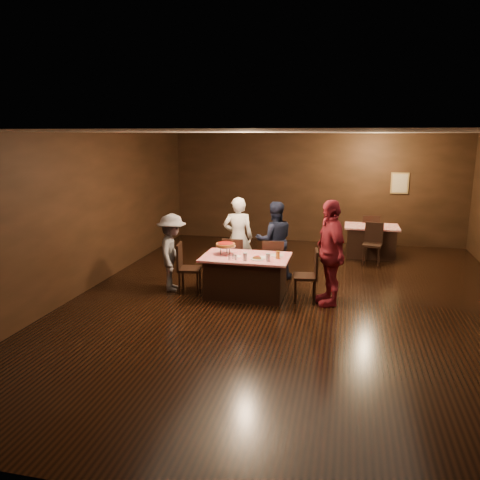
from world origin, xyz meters
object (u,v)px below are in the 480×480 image
chair_end_right (305,275)px  glass_front_right (268,257)px  chair_far_right (273,262)px  diner_red_shirt (330,253)px  diner_navy_hoodie (274,240)px  diner_white_jacket (238,238)px  pizza_stand (226,245)px  main_table (246,276)px  chair_back_far (370,233)px  chair_back_near (372,244)px  chair_far_left (234,260)px  glass_amber (278,255)px  glass_front_left (245,257)px  chair_end_left (190,268)px  diner_grey_knit (172,252)px  plate_empty (277,255)px  back_table (371,241)px

chair_end_right → glass_front_right: (-0.65, -0.25, 0.37)m
chair_far_right → chair_end_right: (0.70, -0.75, 0.00)m
diner_red_shirt → diner_navy_hoodie: bearing=-160.2°
diner_white_jacket → pizza_stand: bearing=79.7°
main_table → chair_back_far: bearing=60.0°
chair_back_near → glass_front_right: chair_back_near is taller
chair_far_left → diner_white_jacket: diner_white_jacket is taller
chair_end_right → glass_amber: 0.62m
glass_front_left → pizza_stand: bearing=142.1°
chair_end_left → glass_amber: 1.74m
main_table → diner_navy_hoodie: diner_navy_hoodie is taller
main_table → chair_far_left: size_ratio=1.68×
chair_end_right → diner_navy_hoodie: diner_navy_hoodie is taller
main_table → chair_end_left: (-1.10, 0.00, 0.09)m
diner_grey_knit → plate_empty: diner_grey_knit is taller
chair_far_right → chair_end_right: 1.03m
diner_navy_hoodie → glass_amber: 1.33m
diner_white_jacket → plate_empty: (0.96, -0.99, -0.08)m
chair_far_right → diner_grey_knit: (-1.86, -0.71, 0.27)m
chair_back_near → pizza_stand: bearing=-125.1°
diner_white_jacket → glass_amber: (1.01, -1.19, -0.01)m
chair_back_far → chair_far_right: bearing=59.2°
chair_end_right → glass_front_left: (-1.05, -0.30, 0.37)m
diner_grey_knit → glass_amber: bearing=-105.4°
chair_far_left → diner_white_jacket: bearing=-89.9°
main_table → chair_end_left: 1.10m
chair_far_left → chair_end_left: (-0.70, -0.75, 0.00)m
glass_amber → diner_navy_hoodie: bearing=101.3°
chair_back_far → pizza_stand: size_ratio=2.50×
plate_empty → glass_front_left: glass_front_left is taller
plate_empty → glass_amber: glass_amber is taller
glass_front_left → diner_navy_hoodie: bearing=79.5°
main_table → glass_front_right: size_ratio=11.43×
chair_back_near → diner_navy_hoodie: size_ratio=0.59×
chair_back_near → plate_empty: chair_back_near is taller
glass_amber → diner_red_shirt: bearing=-1.0°
glass_amber → pizza_stand: bearing=174.3°
diner_red_shirt → chair_back_near: bearing=141.1°
back_table → diner_white_jacket: size_ratio=0.76×
main_table → diner_red_shirt: bearing=-2.5°
chair_far_right → chair_end_left: 1.68m
diner_grey_knit → diner_navy_hoodie: bearing=-68.8°
main_table → chair_back_near: 3.74m
chair_far_right → chair_back_near: bearing=-139.1°
main_table → plate_empty: bearing=15.3°
chair_end_right → glass_front_right: chair_end_right is taller
pizza_stand → main_table: bearing=-7.1°
chair_end_right → chair_back_far: size_ratio=1.00×
chair_far_right → glass_front_left: (-0.35, -1.05, 0.37)m
diner_white_jacket → chair_end_right: bearing=131.9°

